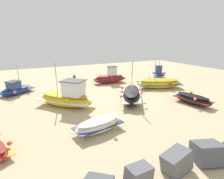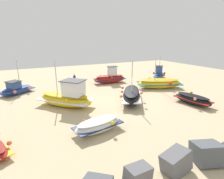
{
  "view_description": "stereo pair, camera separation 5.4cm",
  "coord_description": "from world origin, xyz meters",
  "px_view_note": "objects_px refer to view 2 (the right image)",
  "views": [
    {
      "loc": [
        8.93,
        13.71,
        5.92
      ],
      "look_at": [
        1.16,
        -1.97,
        0.9
      ],
      "focal_mm": 28.54,
      "sensor_mm": 36.0,
      "label": 1
    },
    {
      "loc": [
        8.88,
        13.73,
        5.92
      ],
      "look_at": [
        1.16,
        -1.97,
        0.9
      ],
      "focal_mm": 28.54,
      "sensor_mm": 36.0,
      "label": 2
    }
  ],
  "objects_px": {
    "fishing_boat_0": "(159,83)",
    "fishing_boat_4": "(17,89)",
    "fishing_boat_3": "(131,95)",
    "fishing_boat_5": "(159,74)",
    "fishing_boat_7": "(110,78)",
    "fishing_boat_1": "(193,99)",
    "fishing_boat_2": "(67,97)",
    "fishing_boat_6": "(98,125)",
    "person_walking": "(75,80)"
  },
  "relations": [
    {
      "from": "fishing_boat_5",
      "to": "fishing_boat_4",
      "type": "bearing_deg",
      "value": -46.83
    },
    {
      "from": "fishing_boat_0",
      "to": "fishing_boat_3",
      "type": "distance_m",
      "value": 6.37
    },
    {
      "from": "fishing_boat_0",
      "to": "fishing_boat_7",
      "type": "distance_m",
      "value": 6.68
    },
    {
      "from": "fishing_boat_1",
      "to": "fishing_boat_6",
      "type": "bearing_deg",
      "value": 85.38
    },
    {
      "from": "fishing_boat_5",
      "to": "fishing_boat_0",
      "type": "bearing_deg",
      "value": 5.33
    },
    {
      "from": "fishing_boat_7",
      "to": "fishing_boat_5",
      "type": "bearing_deg",
      "value": 0.5
    },
    {
      "from": "fishing_boat_7",
      "to": "person_walking",
      "type": "relative_size",
      "value": 2.62
    },
    {
      "from": "fishing_boat_5",
      "to": "fishing_boat_6",
      "type": "xyz_separation_m",
      "value": [
        14.51,
        11.08,
        -0.19
      ]
    },
    {
      "from": "fishing_boat_3",
      "to": "fishing_boat_6",
      "type": "bearing_deg",
      "value": 160.32
    },
    {
      "from": "fishing_boat_3",
      "to": "person_walking",
      "type": "relative_size",
      "value": 2.93
    },
    {
      "from": "fishing_boat_1",
      "to": "fishing_boat_4",
      "type": "xyz_separation_m",
      "value": [
        14.8,
        -10.94,
        0.03
      ]
    },
    {
      "from": "fishing_boat_1",
      "to": "fishing_boat_6",
      "type": "relative_size",
      "value": 1.03
    },
    {
      "from": "fishing_boat_0",
      "to": "fishing_boat_4",
      "type": "bearing_deg",
      "value": -177.32
    },
    {
      "from": "fishing_boat_3",
      "to": "fishing_boat_6",
      "type": "xyz_separation_m",
      "value": [
        5.03,
        3.95,
        -0.21
      ]
    },
    {
      "from": "fishing_boat_1",
      "to": "person_walking",
      "type": "height_order",
      "value": "person_walking"
    },
    {
      "from": "fishing_boat_5",
      "to": "fishing_boat_7",
      "type": "xyz_separation_m",
      "value": [
        8.03,
        -0.67,
        0.09
      ]
    },
    {
      "from": "fishing_boat_5",
      "to": "fishing_boat_6",
      "type": "bearing_deg",
      "value": -7.37
    },
    {
      "from": "fishing_boat_4",
      "to": "fishing_boat_2",
      "type": "bearing_deg",
      "value": 88.08
    },
    {
      "from": "fishing_boat_0",
      "to": "fishing_boat_3",
      "type": "xyz_separation_m",
      "value": [
        5.77,
        2.7,
        0.06
      ]
    },
    {
      "from": "fishing_boat_1",
      "to": "fishing_boat_7",
      "type": "bearing_deg",
      "value": 7.35
    },
    {
      "from": "fishing_boat_6",
      "to": "fishing_boat_3",
      "type": "bearing_deg",
      "value": 27.47
    },
    {
      "from": "fishing_boat_1",
      "to": "fishing_boat_4",
      "type": "bearing_deg",
      "value": 43.92
    },
    {
      "from": "fishing_boat_2",
      "to": "fishing_boat_7",
      "type": "height_order",
      "value": "fishing_boat_2"
    },
    {
      "from": "fishing_boat_0",
      "to": "person_walking",
      "type": "height_order",
      "value": "fishing_boat_0"
    },
    {
      "from": "fishing_boat_1",
      "to": "fishing_boat_7",
      "type": "height_order",
      "value": "fishing_boat_7"
    },
    {
      "from": "fishing_boat_4",
      "to": "fishing_boat_7",
      "type": "distance_m",
      "value": 11.48
    },
    {
      "from": "fishing_boat_2",
      "to": "fishing_boat_7",
      "type": "xyz_separation_m",
      "value": [
        -7.3,
        -6.22,
        -0.12
      ]
    },
    {
      "from": "fishing_boat_1",
      "to": "fishing_boat_5",
      "type": "distance_m",
      "value": 11.26
    },
    {
      "from": "fishing_boat_1",
      "to": "fishing_boat_7",
      "type": "xyz_separation_m",
      "value": [
        3.32,
        -10.9,
        0.24
      ]
    },
    {
      "from": "fishing_boat_2",
      "to": "person_walking",
      "type": "height_order",
      "value": "fishing_boat_2"
    },
    {
      "from": "fishing_boat_4",
      "to": "fishing_boat_7",
      "type": "height_order",
      "value": "fishing_boat_4"
    },
    {
      "from": "fishing_boat_6",
      "to": "person_walking",
      "type": "bearing_deg",
      "value": 72.09
    },
    {
      "from": "fishing_boat_0",
      "to": "person_walking",
      "type": "distance_m",
      "value": 10.5
    },
    {
      "from": "fishing_boat_6",
      "to": "fishing_boat_2",
      "type": "bearing_deg",
      "value": 87.72
    },
    {
      "from": "fishing_boat_1",
      "to": "fishing_boat_7",
      "type": "distance_m",
      "value": 11.4
    },
    {
      "from": "fishing_boat_2",
      "to": "fishing_boat_7",
      "type": "distance_m",
      "value": 9.59
    },
    {
      "from": "fishing_boat_4",
      "to": "fishing_boat_6",
      "type": "relative_size",
      "value": 1.09
    },
    {
      "from": "fishing_boat_0",
      "to": "fishing_boat_1",
      "type": "distance_m",
      "value": 5.89
    },
    {
      "from": "fishing_boat_0",
      "to": "fishing_boat_5",
      "type": "relative_size",
      "value": 1.64
    },
    {
      "from": "fishing_boat_2",
      "to": "fishing_boat_6",
      "type": "xyz_separation_m",
      "value": [
        -0.82,
        5.54,
        -0.39
      ]
    },
    {
      "from": "fishing_boat_1",
      "to": "fishing_boat_2",
      "type": "height_order",
      "value": "fishing_boat_2"
    },
    {
      "from": "person_walking",
      "to": "fishing_boat_3",
      "type": "bearing_deg",
      "value": 61.42
    },
    {
      "from": "fishing_boat_3",
      "to": "fishing_boat_1",
      "type": "bearing_deg",
      "value": -90.82
    },
    {
      "from": "fishing_boat_7",
      "to": "person_walking",
      "type": "height_order",
      "value": "fishing_boat_7"
    },
    {
      "from": "fishing_boat_2",
      "to": "fishing_boat_4",
      "type": "relative_size",
      "value": 1.31
    },
    {
      "from": "fishing_boat_6",
      "to": "fishing_boat_7",
      "type": "bearing_deg",
      "value": 50.44
    },
    {
      "from": "fishing_boat_0",
      "to": "fishing_boat_6",
      "type": "height_order",
      "value": "fishing_boat_0"
    },
    {
      "from": "fishing_boat_6",
      "to": "fishing_boat_7",
      "type": "xyz_separation_m",
      "value": [
        -6.49,
        -11.75,
        0.27
      ]
    },
    {
      "from": "fishing_boat_3",
      "to": "person_walking",
      "type": "xyz_separation_m",
      "value": [
        3.59,
        -7.44,
        0.34
      ]
    },
    {
      "from": "fishing_boat_0",
      "to": "fishing_boat_4",
      "type": "distance_m",
      "value": 16.61
    }
  ]
}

